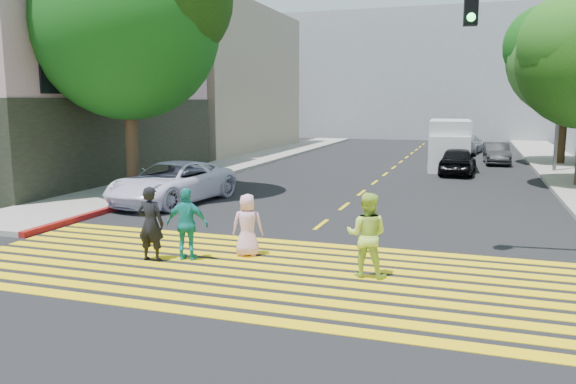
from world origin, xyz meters
The scene contains 20 objects.
ground centered at (0.00, 0.00, 0.00)m, with size 120.00×120.00×0.00m, color black.
sidewalk_left centered at (-8.50, 22.00, 0.07)m, with size 3.00×40.00×0.15m, color gray.
curb_red centered at (-6.90, 6.00, 0.08)m, with size 0.20×8.00×0.16m, color maroon.
crosswalk centered at (0.00, 1.28, 0.01)m, with size 13.40×5.30×0.01m.
lane_line centered at (0.00, 22.50, 0.01)m, with size 0.12×34.40×0.01m.
building_left_pink centered at (-16.00, 12.00, 4.58)m, with size 12.10×14.10×11.00m.
building_left_tan centered at (-16.00, 28.00, 5.00)m, with size 12.00×16.00×10.00m, color tan.
backdrop_block centered at (0.00, 48.00, 6.00)m, with size 30.00×8.00×12.00m, color gray.
tree_left centered at (-7.92, 8.76, 6.52)m, with size 7.50×6.87×9.66m.
tree_right_far centered at (8.66, 24.84, 6.19)m, with size 7.97×7.62×9.17m.
pedestrian_man centered at (-2.59, 1.27, 0.83)m, with size 0.60×0.40×1.66m, color black.
pedestrian_woman centered at (2.11, 1.61, 0.85)m, with size 0.83×0.65×1.70m, color #C3E952.
pedestrian_child centered at (-0.73, 2.29, 0.71)m, with size 0.70×0.45×1.43m, color #F3AFD6.
pedestrian_extra centered at (-1.85, 1.55, 0.81)m, with size 0.95×0.39×1.62m, color teal.
white_sedan centered at (-5.81, 7.76, 0.71)m, with size 2.36×5.13×1.42m, color white.
dark_car_near centered at (3.33, 19.06, 0.68)m, with size 1.60×3.97×1.35m, color black.
silver_car centered at (3.57, 31.39, 0.64)m, with size 1.78×4.39×1.27m, color #A4A8B3.
dark_car_parked centered at (5.27, 24.59, 0.60)m, with size 1.27×3.63×1.20m, color black.
white_van centered at (2.80, 21.42, 1.20)m, with size 2.27×5.46×2.53m.
street_lamp centered at (7.62, 20.96, 5.70)m, with size 2.25×0.49×9.92m.
Camera 1 is at (4.05, -9.17, 3.45)m, focal length 35.00 mm.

